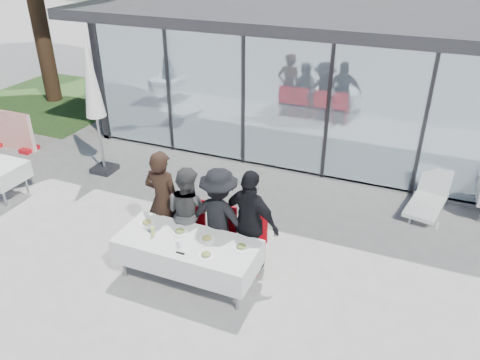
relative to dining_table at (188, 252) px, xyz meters
name	(u,v)px	position (x,y,z in m)	size (l,w,h in m)	color
ground	(203,272)	(0.13, 0.22, -0.54)	(90.00, 90.00, 0.00)	gray
pavilion	(400,49)	(2.14, 8.38, 1.61)	(14.80, 8.80, 3.44)	gray
dining_table	(188,252)	(0.00, 0.00, 0.00)	(2.26, 0.96, 0.75)	silver
diner_a	(163,201)	(-0.80, 0.65, 0.40)	(0.68, 0.68, 1.87)	black
diner_chair_a	(168,217)	(-0.80, 0.75, 0.00)	(0.44, 0.44, 0.97)	red
diner_b	(188,212)	(-0.33, 0.65, 0.29)	(0.80, 0.80, 1.66)	#434343
diner_chair_b	(191,223)	(-0.33, 0.75, 0.00)	(0.44, 0.44, 0.97)	red
diner_c	(219,217)	(0.26, 0.65, 0.33)	(1.12, 1.12, 1.74)	black
diner_chair_c	(222,230)	(0.26, 0.75, 0.00)	(0.44, 0.44, 0.97)	red
diner_d	(250,222)	(0.81, 0.65, 0.37)	(1.06, 1.06, 1.81)	black
diner_chair_d	(253,238)	(0.81, 0.75, 0.00)	(0.44, 0.44, 0.97)	red
plate_a	(147,223)	(-0.83, 0.16, 0.24)	(0.26, 0.26, 0.07)	white
plate_b	(180,231)	(-0.20, 0.15, 0.24)	(0.26, 0.26, 0.07)	white
plate_c	(207,239)	(0.28, 0.14, 0.24)	(0.26, 0.26, 0.07)	white
plate_d	(241,247)	(0.86, 0.15, 0.24)	(0.26, 0.26, 0.07)	white
plate_extra	(206,255)	(0.45, -0.23, 0.24)	(0.26, 0.26, 0.07)	white
juice_bottle	(153,231)	(-0.56, -0.08, 0.29)	(0.06, 0.06, 0.16)	#9FC652
drinking_glasses	(179,244)	(-0.04, -0.17, 0.26)	(0.07, 0.07, 0.10)	silver
folded_eyeglasses	(180,253)	(0.06, -0.33, 0.22)	(0.14, 0.03, 0.01)	black
spare_table_left	(1,173)	(-4.84, 0.85, 0.02)	(0.86, 0.86, 0.74)	silver
market_umbrella	(92,89)	(-3.64, 2.61, 1.45)	(0.50, 0.50, 3.00)	black
lounger	(429,197)	(3.46, 3.78, -0.28)	(0.84, 1.42, 0.72)	white
grass_patch	(55,100)	(-8.37, 6.22, -0.53)	(5.00, 5.00, 0.02)	#385926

